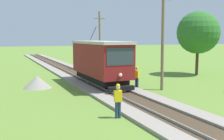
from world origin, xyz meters
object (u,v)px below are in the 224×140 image
object	(u,v)px
gravel_pile	(37,82)
utility_pole_mid	(100,41)
second_worker	(137,76)
track_worker	(118,99)
red_tram	(100,60)
tree_left_far	(198,33)
utility_pole_near_tram	(163,38)

from	to	relation	value
gravel_pile	utility_pole_mid	bearing A→B (deg)	44.43
utility_pole_mid	second_worker	world-z (taller)	utility_pole_mid
track_worker	red_tram	bearing A→B (deg)	-4.77
tree_left_far	second_worker	bearing A→B (deg)	-156.77
utility_pole_mid	tree_left_far	bearing A→B (deg)	-42.75
red_tram	utility_pole_mid	bearing A→B (deg)	68.96
utility_pole_near_tram	second_worker	size ratio (longest dim) A/B	4.48
gravel_pile	red_tram	bearing A→B (deg)	-12.96
red_tram	second_worker	bearing A→B (deg)	-44.24
red_tram	track_worker	xyz separation A→B (m)	(-2.49, -8.97, -1.21)
utility_pole_near_tram	tree_left_far	distance (m)	10.24
track_worker	second_worker	size ratio (longest dim) A/B	1.00
red_tram	second_worker	size ratio (longest dim) A/B	4.79
track_worker	second_worker	world-z (taller)	same
gravel_pile	tree_left_far	world-z (taller)	tree_left_far
red_tram	track_worker	size ratio (longest dim) A/B	4.79
second_worker	tree_left_far	size ratio (longest dim) A/B	0.25
gravel_pile	second_worker	size ratio (longest dim) A/B	1.30
utility_pole_near_tram	utility_pole_mid	distance (m)	13.53
utility_pole_mid	track_worker	bearing A→B (deg)	-108.45
second_worker	red_tram	bearing A→B (deg)	-70.99
track_worker	tree_left_far	xyz separation A→B (m)	(14.80, 10.98, 3.68)
second_worker	utility_pole_near_tram	bearing A→B (deg)	110.17
gravel_pile	tree_left_far	xyz separation A→B (m)	(17.39, 0.85, 4.17)
utility_pole_mid	tree_left_far	world-z (taller)	utility_pole_mid
gravel_pile	track_worker	bearing A→B (deg)	-75.63
utility_pole_mid	gravel_pile	xyz separation A→B (m)	(-8.89, -8.71, -3.27)
tree_left_far	utility_pole_mid	bearing A→B (deg)	137.25
track_worker	second_worker	distance (m)	8.25
red_tram	gravel_pile	distance (m)	5.48
track_worker	tree_left_far	size ratio (longest dim) A/B	0.25
tree_left_far	track_worker	bearing A→B (deg)	-143.41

